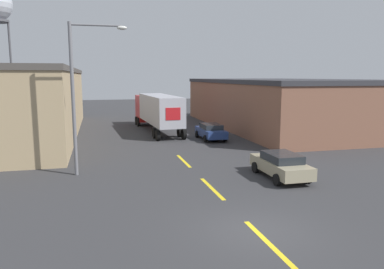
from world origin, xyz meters
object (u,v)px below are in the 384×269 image
(parked_car_right_far, at_px, (211,131))
(street_lamp, at_px, (80,87))
(semi_truck, at_px, (157,109))
(parked_car_right_near, at_px, (281,165))

(parked_car_right_far, xyz_separation_m, street_lamp, (-10.53, -9.67, 4.18))
(semi_truck, bearing_deg, parked_car_right_near, -82.11)
(street_lamp, bearing_deg, semi_truck, 67.19)
(semi_truck, distance_m, parked_car_right_far, 7.49)
(parked_car_right_near, relative_size, street_lamp, 0.52)
(parked_car_right_near, xyz_separation_m, street_lamp, (-10.53, 3.39, 4.18))
(semi_truck, xyz_separation_m, parked_car_right_far, (3.83, -6.27, -1.49))
(semi_truck, height_order, parked_car_right_far, semi_truck)
(semi_truck, distance_m, parked_car_right_near, 19.76)
(semi_truck, relative_size, parked_car_right_near, 3.06)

